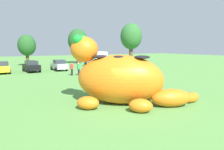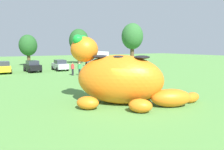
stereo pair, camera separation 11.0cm
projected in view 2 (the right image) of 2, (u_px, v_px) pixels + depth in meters
The scene contains 12 objects.
ground_plane at pixel (128, 105), 13.95m from camera, with size 160.00×160.00×0.00m, color #568E42.
giant_inflatable_creature at pixel (120, 79), 14.27m from camera, with size 8.46×6.79×4.64m.
car_yellow at pixel (4, 67), 30.63m from camera, with size 2.04×4.15×1.72m.
car_black at pixel (32, 66), 32.38m from camera, with size 2.21×4.23×1.72m.
car_silver at pixel (60, 65), 34.36m from camera, with size 1.94×4.10×1.72m.
box_truck at pixel (96, 59), 38.60m from camera, with size 2.79×6.55×2.95m.
tree_mid_left at pixel (28, 45), 42.09m from camera, with size 3.48×3.48×6.18m.
tree_centre_left at pixel (79, 41), 47.66m from camera, with size 4.37×4.37×7.76m.
tree_centre at pixel (132, 37), 53.63m from camera, with size 5.45×5.45×9.67m.
spectator_near_inflatable at pixel (121, 70), 26.66m from camera, with size 0.38×0.26×1.71m.
spectator_mid_field at pixel (79, 69), 28.30m from camera, with size 0.38×0.26×1.71m.
spectator_far_side at pixel (73, 69), 28.32m from camera, with size 0.38×0.26×1.71m.
Camera 2 is at (-7.77, -11.16, 3.84)m, focal length 34.09 mm.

